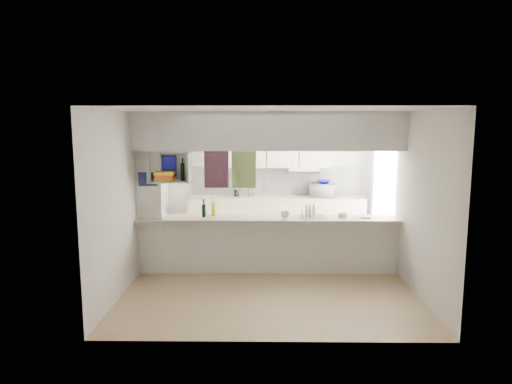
{
  "coord_description": "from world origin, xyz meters",
  "views": [
    {
      "loc": [
        -0.11,
        -7.19,
        2.41
      ],
      "look_at": [
        -0.2,
        0.5,
        1.26
      ],
      "focal_mm": 32.0,
      "sensor_mm": 36.0,
      "label": 1
    }
  ],
  "objects_px": {
    "microwave": "(322,190)",
    "bowl": "(324,182)",
    "dish_rack": "(312,212)",
    "wine_bottles": "(209,209)"
  },
  "relations": [
    {
      "from": "dish_rack",
      "to": "wine_bottles",
      "type": "height_order",
      "value": "wine_bottles"
    },
    {
      "from": "dish_rack",
      "to": "bowl",
      "type": "bearing_deg",
      "value": 73.64
    },
    {
      "from": "dish_rack",
      "to": "wine_bottles",
      "type": "distance_m",
      "value": 1.68
    },
    {
      "from": "microwave",
      "to": "bowl",
      "type": "relative_size",
      "value": 1.89
    },
    {
      "from": "microwave",
      "to": "dish_rack",
      "type": "bearing_deg",
      "value": 91.96
    },
    {
      "from": "microwave",
      "to": "dish_rack",
      "type": "distance_m",
      "value": 2.09
    },
    {
      "from": "microwave",
      "to": "bowl",
      "type": "bearing_deg",
      "value": -124.51
    },
    {
      "from": "microwave",
      "to": "dish_rack",
      "type": "relative_size",
      "value": 1.17
    },
    {
      "from": "bowl",
      "to": "dish_rack",
      "type": "relative_size",
      "value": 0.62
    },
    {
      "from": "bowl",
      "to": "dish_rack",
      "type": "height_order",
      "value": "bowl"
    }
  ]
}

